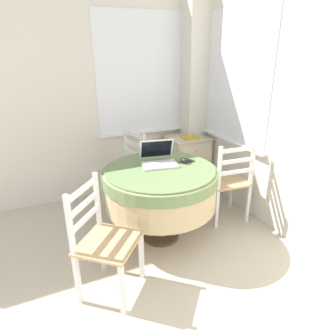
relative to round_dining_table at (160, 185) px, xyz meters
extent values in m
cube|color=silver|center=(-1.09, 1.28, 0.70)|extent=(4.41, 0.06, 2.55)
cube|color=white|center=(0.29, 1.25, 0.91)|extent=(1.10, 0.01, 1.42)
cube|color=white|center=(0.29, 1.22, 0.19)|extent=(1.18, 0.07, 0.02)
cube|color=white|center=(1.12, 0.42, 0.91)|extent=(0.01, 1.10, 1.42)
cube|color=white|center=(1.09, 0.42, 0.19)|extent=(0.07, 1.18, 0.02)
cube|color=silver|center=(0.98, 1.11, 0.70)|extent=(0.28, 0.28, 2.55)
cylinder|color=#4C3D2D|center=(0.00, 0.00, -0.56)|extent=(0.36, 0.36, 0.03)
cylinder|color=#4C3D2D|center=(0.00, 0.00, -0.20)|extent=(0.11, 0.11, 0.70)
cylinder|color=tan|center=(0.00, 0.00, -0.03)|extent=(1.05, 1.05, 0.36)
cylinder|color=#6B8451|center=(0.00, 0.00, 0.10)|extent=(1.08, 1.08, 0.11)
cylinder|color=#6B8451|center=(0.00, 0.00, 0.16)|extent=(1.02, 1.02, 0.02)
cube|color=silver|center=(0.03, 0.07, 0.18)|extent=(0.37, 0.28, 0.02)
cube|color=silver|center=(0.03, 0.09, 0.19)|extent=(0.31, 0.18, 0.00)
cube|color=silver|center=(0.06, 0.22, 0.29)|extent=(0.34, 0.16, 0.20)
cube|color=black|center=(0.06, 0.21, 0.29)|extent=(0.31, 0.13, 0.18)
ellipsoid|color=black|center=(0.27, 0.04, 0.19)|extent=(0.07, 0.10, 0.05)
cube|color=#2D2D33|center=(0.34, 0.07, 0.17)|extent=(0.09, 0.13, 0.01)
cube|color=black|center=(0.34, 0.07, 0.18)|extent=(0.07, 0.09, 0.00)
cube|color=tan|center=(-0.13, 0.79, -0.13)|extent=(0.51, 0.52, 0.02)
cube|color=white|center=(-0.35, 0.93, -0.36)|extent=(0.04, 0.04, 0.43)
cube|color=white|center=(-0.25, 0.56, -0.36)|extent=(0.04, 0.04, 0.43)
cube|color=white|center=(-0.01, 1.02, -0.36)|extent=(0.04, 0.04, 0.43)
cube|color=white|center=(0.09, 0.66, -0.36)|extent=(0.04, 0.04, 0.43)
cube|color=white|center=(-0.01, 1.02, 0.10)|extent=(0.04, 0.04, 0.45)
cube|color=white|center=(0.09, 0.66, 0.10)|extent=(0.04, 0.04, 0.45)
cube|color=white|center=(0.04, 0.84, 0.28)|extent=(0.12, 0.37, 0.04)
cube|color=white|center=(0.04, 0.84, 0.16)|extent=(0.12, 0.37, 0.04)
cube|color=white|center=(0.04, 0.84, 0.04)|extent=(0.12, 0.37, 0.04)
cube|color=tan|center=(0.80, 0.06, -0.13)|extent=(0.47, 0.45, 0.02)
cube|color=white|center=(1.01, 0.22, -0.36)|extent=(0.04, 0.04, 0.43)
cube|color=white|center=(0.63, 0.25, -0.36)|extent=(0.04, 0.04, 0.43)
cube|color=white|center=(0.97, -0.14, -0.36)|extent=(0.04, 0.04, 0.43)
cube|color=white|center=(0.59, -0.10, -0.36)|extent=(0.04, 0.04, 0.43)
cube|color=white|center=(0.97, -0.14, 0.10)|extent=(0.04, 0.04, 0.45)
cube|color=white|center=(0.59, -0.10, 0.10)|extent=(0.04, 0.04, 0.45)
cube|color=white|center=(0.78, -0.12, 0.28)|extent=(0.38, 0.06, 0.04)
cube|color=white|center=(0.78, -0.12, 0.16)|extent=(0.38, 0.06, 0.04)
cube|color=white|center=(0.78, -0.12, 0.04)|extent=(0.38, 0.06, 0.04)
cube|color=tan|center=(-0.64, -0.49, -0.13)|extent=(0.59, 0.59, 0.02)
cube|color=white|center=(-0.63, -0.75, -0.36)|extent=(0.05, 0.05, 0.43)
cube|color=white|center=(-0.38, -0.46, -0.36)|extent=(0.05, 0.05, 0.43)
cube|color=white|center=(-0.89, -0.51, -0.36)|extent=(0.05, 0.05, 0.43)
cube|color=white|center=(-0.64, -0.23, -0.36)|extent=(0.05, 0.05, 0.43)
cube|color=white|center=(-0.89, -0.51, 0.10)|extent=(0.05, 0.05, 0.45)
cube|color=white|center=(-0.64, -0.23, 0.10)|extent=(0.05, 0.05, 0.45)
cube|color=white|center=(-0.77, -0.37, 0.28)|extent=(0.27, 0.30, 0.04)
cube|color=white|center=(-0.77, -0.37, 0.16)|extent=(0.27, 0.30, 0.04)
cube|color=white|center=(-0.77, -0.37, 0.04)|extent=(0.27, 0.30, 0.04)
cube|color=beige|center=(0.83, 0.99, -0.24)|extent=(0.50, 0.45, 0.68)
cube|color=beige|center=(0.83, 0.99, 0.11)|extent=(0.52, 0.48, 0.02)
cube|color=beige|center=(0.83, 0.76, -0.01)|extent=(0.44, 0.01, 0.19)
sphere|color=olive|center=(0.83, 0.75, -0.01)|extent=(0.02, 0.02, 0.02)
cube|color=beige|center=(0.83, 0.76, -0.24)|extent=(0.44, 0.01, 0.19)
sphere|color=olive|center=(0.83, 0.75, -0.24)|extent=(0.02, 0.02, 0.02)
cube|color=beige|center=(0.83, 0.76, -0.47)|extent=(0.44, 0.01, 0.19)
sphere|color=olive|center=(0.83, 0.75, -0.47)|extent=(0.02, 0.02, 0.02)
cube|color=gold|center=(0.82, 0.91, 0.13)|extent=(0.18, 0.21, 0.02)
camera|label=1|loc=(-1.03, -2.35, 1.21)|focal=32.00mm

